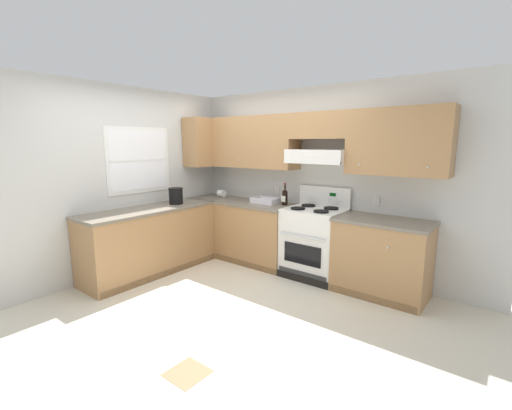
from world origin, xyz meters
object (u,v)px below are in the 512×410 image
bowl (266,201)px  bucket (176,196)px  wine_bottle (285,197)px  stove (314,242)px  paper_towel_roll (222,193)px

bowl → bucket: size_ratio=1.69×
wine_bottle → bowl: bearing=-172.1°
wine_bottle → bowl: size_ratio=0.80×
wine_bottle → bucket: 1.59m
stove → bowl: size_ratio=3.02×
bowl → paper_towel_roll: size_ratio=3.37×
bowl → bucket: bearing=-139.5°
bucket → paper_towel_roll: bucket is taller
wine_bottle → bowl: (-0.31, -0.04, -0.10)m
stove → bucket: bearing=-156.6°
stove → paper_towel_roll: (-1.78, 0.09, 0.49)m
wine_bottle → bucket: wine_bottle is taller
stove → wine_bottle: wine_bottle is taller
wine_bottle → paper_towel_roll: 1.24m
wine_bottle → paper_towel_roll: (-1.24, -0.00, -0.06)m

